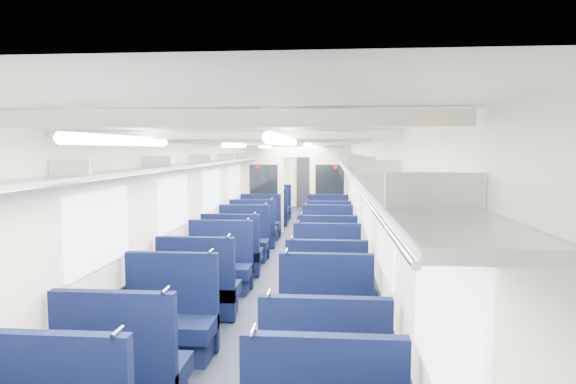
{
  "coord_description": "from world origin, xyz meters",
  "views": [
    {
      "loc": [
        0.85,
        -9.75,
        2.2
      ],
      "look_at": [
        -0.13,
        1.92,
        1.18
      ],
      "focal_mm": 30.48,
      "sensor_mm": 36.0,
      "label": 1
    }
  ],
  "objects_px": {
    "seat_13": "(327,258)",
    "seat_17": "(327,235)",
    "seat_18": "(260,225)",
    "seat_15": "(327,243)",
    "seat_19": "(328,225)",
    "seat_7": "(326,327)",
    "seat_12": "(232,255)",
    "seat_8": "(199,292)",
    "seat_9": "(326,296)",
    "seat_4": "(122,375)",
    "seat_10": "(219,269)",
    "seat_20": "(270,214)",
    "seat_11": "(327,275)",
    "seat_6": "(169,325)",
    "seat_23": "(328,209)",
    "seat_22": "(275,209)",
    "seat_21": "(328,215)",
    "seat_5": "(325,384)",
    "bulkhead": "(297,186)",
    "seat_16": "(253,232)",
    "end_door": "(306,181)",
    "seat_14": "(243,243)"
  },
  "relations": [
    {
      "from": "seat_7",
      "to": "seat_17",
      "type": "height_order",
      "value": "same"
    },
    {
      "from": "seat_12",
      "to": "seat_21",
      "type": "xyz_separation_m",
      "value": [
        1.66,
        5.54,
        0.0
      ]
    },
    {
      "from": "end_door",
      "to": "bulkhead",
      "type": "xyz_separation_m",
      "value": [
        -0.0,
        -5.79,
        0.23
      ]
    },
    {
      "from": "bulkhead",
      "to": "seat_6",
      "type": "distance_m",
      "value": 8.09
    },
    {
      "from": "seat_11",
      "to": "seat_21",
      "type": "height_order",
      "value": "same"
    },
    {
      "from": "seat_7",
      "to": "seat_9",
      "type": "relative_size",
      "value": 1.0
    },
    {
      "from": "seat_4",
      "to": "seat_9",
      "type": "bearing_deg",
      "value": 54.37
    },
    {
      "from": "seat_15",
      "to": "seat_7",
      "type": "bearing_deg",
      "value": -90.0
    },
    {
      "from": "end_door",
      "to": "seat_6",
      "type": "height_order",
      "value": "end_door"
    },
    {
      "from": "seat_12",
      "to": "seat_7",
      "type": "bearing_deg",
      "value": -63.45
    },
    {
      "from": "seat_13",
      "to": "seat_23",
      "type": "xyz_separation_m",
      "value": [
        0.0,
        6.79,
        0.0
      ]
    },
    {
      "from": "seat_10",
      "to": "seat_11",
      "type": "bearing_deg",
      "value": -6.18
    },
    {
      "from": "bulkhead",
      "to": "seat_16",
      "type": "distance_m",
      "value": 2.48
    },
    {
      "from": "seat_11",
      "to": "seat_16",
      "type": "distance_m",
      "value": 3.97
    },
    {
      "from": "seat_9",
      "to": "seat_10",
      "type": "bearing_deg",
      "value": 142.87
    },
    {
      "from": "seat_17",
      "to": "seat_23",
      "type": "height_order",
      "value": "same"
    },
    {
      "from": "seat_16",
      "to": "seat_18",
      "type": "height_order",
      "value": "same"
    },
    {
      "from": "seat_18",
      "to": "seat_20",
      "type": "xyz_separation_m",
      "value": [
        0.0,
        2.11,
        0.0
      ]
    },
    {
      "from": "seat_8",
      "to": "seat_9",
      "type": "bearing_deg",
      "value": -2.19
    },
    {
      "from": "seat_13",
      "to": "seat_18",
      "type": "distance_m",
      "value": 3.9
    },
    {
      "from": "bulkhead",
      "to": "seat_19",
      "type": "height_order",
      "value": "bulkhead"
    },
    {
      "from": "seat_7",
      "to": "seat_12",
      "type": "distance_m",
      "value": 3.71
    },
    {
      "from": "seat_15",
      "to": "seat_16",
      "type": "height_order",
      "value": "same"
    },
    {
      "from": "bulkhead",
      "to": "seat_8",
      "type": "bearing_deg",
      "value": -96.97
    },
    {
      "from": "seat_15",
      "to": "seat_19",
      "type": "distance_m",
      "value": 2.28
    },
    {
      "from": "seat_7",
      "to": "seat_12",
      "type": "height_order",
      "value": "same"
    },
    {
      "from": "end_door",
      "to": "seat_10",
      "type": "bearing_deg",
      "value": -94.17
    },
    {
      "from": "bulkhead",
      "to": "seat_9",
      "type": "distance_m",
      "value": 6.96
    },
    {
      "from": "seat_6",
      "to": "seat_7",
      "type": "xyz_separation_m",
      "value": [
        1.66,
        0.08,
        0.0
      ]
    },
    {
      "from": "seat_9",
      "to": "seat_19",
      "type": "xyz_separation_m",
      "value": [
        0.0,
        5.8,
        0.0
      ]
    },
    {
      "from": "seat_8",
      "to": "seat_10",
      "type": "bearing_deg",
      "value": 90.0
    },
    {
      "from": "seat_17",
      "to": "seat_22",
      "type": "bearing_deg",
      "value": 110.21
    },
    {
      "from": "seat_20",
      "to": "seat_22",
      "type": "distance_m",
      "value": 1.17
    },
    {
      "from": "seat_18",
      "to": "seat_23",
      "type": "xyz_separation_m",
      "value": [
        1.66,
        3.25,
        0.0
      ]
    },
    {
      "from": "end_door",
      "to": "seat_4",
      "type": "relative_size",
      "value": 1.77
    },
    {
      "from": "bulkhead",
      "to": "seat_18",
      "type": "xyz_separation_m",
      "value": [
        -0.83,
        -1.1,
        -0.89
      ]
    },
    {
      "from": "seat_5",
      "to": "seat_14",
      "type": "xyz_separation_m",
      "value": [
        -1.66,
        5.71,
        0.0
      ]
    },
    {
      "from": "seat_19",
      "to": "seat_22",
      "type": "bearing_deg",
      "value": 117.21
    },
    {
      "from": "seat_12",
      "to": "seat_13",
      "type": "height_order",
      "value": "same"
    },
    {
      "from": "seat_4",
      "to": "seat_22",
      "type": "height_order",
      "value": "same"
    },
    {
      "from": "seat_4",
      "to": "seat_13",
      "type": "bearing_deg",
      "value": 69.91
    },
    {
      "from": "seat_4",
      "to": "seat_6",
      "type": "xyz_separation_m",
      "value": [
        0.0,
        1.17,
        0.0
      ]
    },
    {
      "from": "seat_6",
      "to": "seat_23",
      "type": "height_order",
      "value": "same"
    },
    {
      "from": "seat_20",
      "to": "seat_22",
      "type": "bearing_deg",
      "value": 90.0
    },
    {
      "from": "seat_19",
      "to": "seat_21",
      "type": "relative_size",
      "value": 1.0
    },
    {
      "from": "seat_5",
      "to": "seat_18",
      "type": "xyz_separation_m",
      "value": [
        -1.66,
        8.08,
        0.0
      ]
    },
    {
      "from": "seat_7",
      "to": "seat_22",
      "type": "distance_m",
      "value": 10.22
    },
    {
      "from": "seat_9",
      "to": "seat_21",
      "type": "distance_m",
      "value": 7.8
    },
    {
      "from": "seat_7",
      "to": "seat_19",
      "type": "distance_m",
      "value": 6.86
    },
    {
      "from": "seat_13",
      "to": "seat_17",
      "type": "height_order",
      "value": "same"
    }
  ]
}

